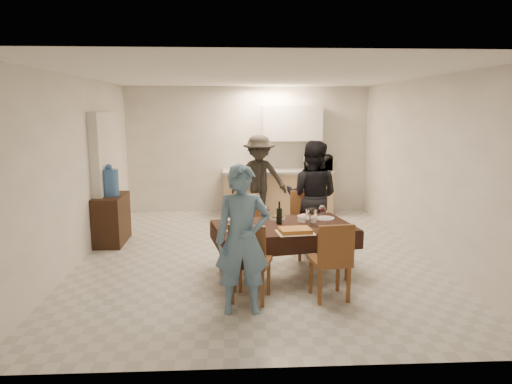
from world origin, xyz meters
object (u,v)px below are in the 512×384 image
microwave (318,163)px  person_kitchen (259,178)px  person_far (312,196)px  dining_table (283,227)px  console (112,219)px  wine_bottle (279,213)px  water_jug (110,182)px  water_pitcher (311,217)px  savoury_tart (295,231)px  person_near (243,240)px

microwave → person_kitchen: person_kitchen is taller
person_kitchen → person_far: bearing=-71.2°
dining_table → microwave: size_ratio=3.46×
console → person_kitchen: person_kitchen is taller
wine_bottle → microwave: bearing=71.8°
dining_table → water_jug: size_ratio=4.51×
water_jug → water_pitcher: 3.40m
water_pitcher → savoury_tart: bearing=-127.1°
console → savoury_tart: console is taller
water_pitcher → person_kitchen: (-0.49, 3.12, 0.04)m
water_pitcher → person_near: size_ratio=0.14×
person_near → wine_bottle: bearing=64.7°
dining_table → water_jug: (-2.61, 1.61, 0.35)m
microwave → person_far: (-0.54, -2.47, -0.22)m
person_kitchen → wine_bottle: bearing=-88.4°
dining_table → water_jug: water_jug is taller
wine_bottle → person_far: (0.60, 1.00, 0.02)m
dining_table → person_far: person_far is taller
dining_table → person_near: person_near is taller
dining_table → water_pitcher: (0.35, -0.05, 0.14)m
water_pitcher → savoury_tart: 0.42m
dining_table → person_kitchen: 3.08m
wine_bottle → microwave: microwave is taller
person_kitchen → water_pitcher: bearing=-81.1°
person_far → water_pitcher: bearing=100.3°
person_near → microwave: bearing=69.4°
dining_table → microwave: 3.71m
dining_table → wine_bottle: bearing=123.4°
water_pitcher → person_far: person_far is taller
dining_table → person_far: (0.55, 1.05, 0.20)m
console → savoury_tart: size_ratio=1.94×
water_jug → person_kitchen: (2.47, 1.46, -0.17)m
water_jug → person_near: size_ratio=0.26×
dining_table → wine_bottle: size_ratio=6.36×
savoury_tart → microwave: bearing=75.7°
water_pitcher → wine_bottle: bearing=166.0°
person_far → person_kitchen: (-0.69, 2.02, -0.02)m
microwave → person_far: size_ratio=0.33×
dining_table → person_far: size_ratio=1.13×
console → savoury_tart: bearing=-36.3°
water_jug → savoury_tart: bearing=-36.3°
water_jug → microwave: 4.17m
wine_bottle → savoury_tart: 0.47m
wine_bottle → water_pitcher: 0.41m
person_far → savoury_tart: bearing=93.1°
water_jug → water_pitcher: bearing=-29.3°
water_pitcher → savoury_tart: (-0.25, -0.33, -0.08)m
microwave → person_far: 2.54m
water_jug → person_near: bearing=-52.3°
water_jug → person_kitchen: person_kitchen is taller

